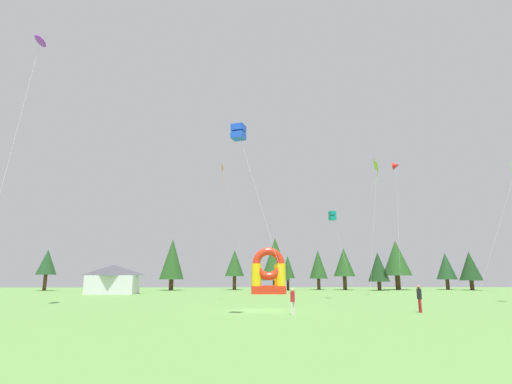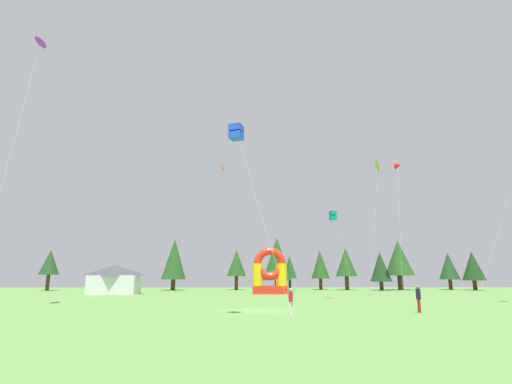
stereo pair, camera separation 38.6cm
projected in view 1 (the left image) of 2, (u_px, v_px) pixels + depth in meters
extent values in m
plane|color=#5B8C42|center=(259.00, 311.00, 28.46)|extent=(120.00, 120.00, 0.00)
cone|color=red|center=(396.00, 165.00, 65.67)|extent=(1.75, 1.71, 1.44)
cylinder|color=silver|center=(398.00, 223.00, 59.65)|extent=(3.76, 7.86, 20.50)
cube|color=blue|center=(238.00, 136.00, 25.60)|extent=(1.03, 1.03, 0.43)
cube|color=blue|center=(238.00, 128.00, 25.71)|extent=(1.03, 1.03, 0.43)
cylinder|color=silver|center=(265.00, 219.00, 23.83)|extent=(3.38, 1.35, 11.64)
pyramid|color=orange|center=(222.00, 167.00, 42.45)|extent=(0.33, 0.81, 0.81)
cylinder|color=orange|center=(222.00, 176.00, 42.27)|extent=(0.04, 0.04, 1.83)
cylinder|color=silver|center=(238.00, 234.00, 42.84)|extent=(3.44, 3.68, 13.94)
pyramid|color=#8CD826|center=(377.00, 166.00, 51.58)|extent=(0.74, 1.44, 1.39)
cylinder|color=#8CD826|center=(377.00, 175.00, 51.33)|extent=(0.04, 0.04, 2.37)
cylinder|color=silver|center=(374.00, 228.00, 48.86)|extent=(2.50, 1.98, 16.56)
cylinder|color=silver|center=(497.00, 233.00, 36.15)|extent=(5.31, 0.24, 12.67)
cube|color=#0C7F7A|center=(332.00, 218.00, 43.84)|extent=(0.79, 0.79, 0.45)
cube|color=#0C7F7A|center=(332.00, 213.00, 43.95)|extent=(0.79, 0.79, 0.45)
cylinder|color=silver|center=(344.00, 257.00, 43.19)|extent=(2.31, 0.44, 9.04)
ellipsoid|color=purple|center=(41.00, 41.00, 33.77)|extent=(1.48, 2.43, 1.12)
cylinder|color=silver|center=(11.00, 152.00, 28.08)|extent=(1.84, 6.97, 22.18)
cylinder|color=silver|center=(292.00, 308.00, 25.65)|extent=(0.17, 0.17, 0.82)
cylinder|color=silver|center=(294.00, 308.00, 25.76)|extent=(0.17, 0.17, 0.82)
cylinder|color=#B21E26|center=(293.00, 297.00, 25.86)|extent=(0.41, 0.41, 0.65)
sphere|color=#D8AD84|center=(292.00, 290.00, 25.95)|extent=(0.22, 0.22, 0.22)
cylinder|color=#B21E26|center=(419.00, 306.00, 27.27)|extent=(0.14, 0.14, 0.90)
cylinder|color=#B21E26|center=(421.00, 306.00, 27.09)|extent=(0.14, 0.14, 0.90)
cylinder|color=black|center=(419.00, 294.00, 27.35)|extent=(0.34, 0.34, 0.71)
sphere|color=#9E704C|center=(419.00, 287.00, 27.45)|extent=(0.24, 0.24, 0.24)
cube|color=red|center=(268.00, 290.00, 56.57)|extent=(4.80, 4.87, 1.09)
cylinder|color=yellow|center=(256.00, 275.00, 55.24)|extent=(1.34, 1.34, 3.08)
cylinder|color=yellow|center=(281.00, 275.00, 55.32)|extent=(1.34, 1.34, 3.08)
cylinder|color=yellow|center=(256.00, 275.00, 58.69)|extent=(1.34, 1.34, 3.08)
cylinder|color=yellow|center=(279.00, 275.00, 58.77)|extent=(1.34, 1.34, 3.08)
torus|color=red|center=(269.00, 264.00, 55.60)|extent=(4.53, 1.07, 4.53)
cube|color=silver|center=(113.00, 285.00, 54.75)|extent=(6.54, 3.81, 2.56)
pyramid|color=#3F3F47|center=(114.00, 270.00, 55.17)|extent=(6.54, 3.81, 1.44)
cylinder|color=#4C331E|center=(45.00, 283.00, 67.89)|extent=(0.60, 0.60, 2.69)
cone|color=#1E4221|center=(47.00, 262.00, 68.61)|extent=(3.33, 3.33, 4.29)
cylinder|color=#4C331E|center=(171.00, 285.00, 69.43)|extent=(0.77, 0.77, 1.88)
cone|color=#234C1E|center=(172.00, 259.00, 70.37)|extent=(4.29, 4.29, 7.12)
cylinder|color=#4C331E|center=(234.00, 283.00, 71.49)|extent=(0.63, 0.63, 2.43)
cone|color=#234C1E|center=(235.00, 263.00, 72.23)|extent=(3.49, 3.49, 4.74)
cylinder|color=#4C331E|center=(276.00, 285.00, 68.61)|extent=(0.92, 0.92, 1.72)
cone|color=#234C1E|center=(275.00, 259.00, 69.56)|extent=(5.14, 5.14, 7.39)
cylinder|color=#4C331E|center=(288.00, 284.00, 71.14)|extent=(0.46, 0.46, 2.05)
cone|color=#234C1E|center=(288.00, 267.00, 71.78)|extent=(2.56, 2.56, 4.07)
cylinder|color=#4C331E|center=(319.00, 284.00, 72.75)|extent=(0.60, 0.60, 2.00)
cone|color=#234C1E|center=(318.00, 264.00, 73.50)|extent=(3.33, 3.33, 5.21)
cylinder|color=#4C331E|center=(345.00, 283.00, 71.43)|extent=(0.69, 0.69, 2.40)
cone|color=#234C1E|center=(344.00, 262.00, 72.21)|extent=(3.84, 3.84, 5.12)
cylinder|color=#4C331E|center=(379.00, 286.00, 68.99)|extent=(0.66, 0.66, 1.50)
cone|color=#193819|center=(378.00, 267.00, 69.67)|extent=(3.69, 3.69, 5.08)
cylinder|color=#4C331E|center=(398.00, 283.00, 71.83)|extent=(0.93, 0.93, 2.55)
cone|color=#234C1E|center=(396.00, 258.00, 72.76)|extent=(5.18, 5.18, 6.38)
cylinder|color=#4C331E|center=(448.00, 285.00, 72.80)|extent=(0.65, 0.65, 1.84)
cone|color=#1E4221|center=(446.00, 266.00, 73.50)|extent=(3.60, 3.60, 4.88)
cylinder|color=#4C331E|center=(472.00, 285.00, 70.14)|extent=(0.70, 0.70, 1.69)
cone|color=#193819|center=(470.00, 266.00, 70.85)|extent=(3.90, 3.90, 5.07)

